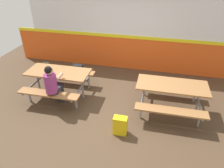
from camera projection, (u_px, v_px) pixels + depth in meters
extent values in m
cube|color=#4C3826|center=(109.00, 108.00, 5.46)|extent=(10.00, 10.00, 0.02)
cube|color=#E55119|center=(126.00, 53.00, 7.19)|extent=(8.00, 0.12, 1.10)
cube|color=yellow|center=(127.00, 37.00, 6.83)|extent=(8.00, 0.03, 0.10)
cube|color=silver|center=(128.00, 13.00, 6.50)|extent=(6.72, 0.12, 1.40)
cube|color=#9E6B3D|center=(58.00, 72.00, 5.62)|extent=(1.69, 0.77, 0.04)
cube|color=#9E6B3D|center=(49.00, 94.00, 5.23)|extent=(1.60, 0.30, 0.04)
cube|color=#9E6B3D|center=(69.00, 71.00, 6.30)|extent=(1.60, 0.30, 0.04)
cube|color=gray|center=(38.00, 81.00, 5.93)|extent=(0.04, 0.04, 0.70)
cube|color=gray|center=(38.00, 80.00, 5.91)|extent=(0.05, 1.55, 0.04)
cube|color=gray|center=(29.00, 95.00, 5.58)|extent=(0.04, 0.04, 0.41)
cube|color=gray|center=(48.00, 77.00, 6.43)|extent=(0.04, 0.04, 0.41)
cube|color=gray|center=(82.00, 87.00, 5.68)|extent=(0.04, 0.04, 0.70)
cube|color=gray|center=(82.00, 85.00, 5.66)|extent=(0.05, 1.55, 0.04)
cube|color=gray|center=(76.00, 102.00, 5.33)|extent=(0.04, 0.04, 0.41)
cube|color=gray|center=(89.00, 82.00, 6.18)|extent=(0.04, 0.04, 0.41)
cube|color=#9E6B3D|center=(172.00, 85.00, 5.03)|extent=(1.69, 0.77, 0.04)
cube|color=#9E6B3D|center=(171.00, 111.00, 4.64)|extent=(1.60, 0.30, 0.04)
cube|color=#9E6B3D|center=(170.00, 83.00, 5.71)|extent=(1.60, 0.30, 0.04)
cube|color=gray|center=(143.00, 95.00, 5.34)|extent=(0.04, 0.04, 0.70)
cube|color=gray|center=(144.00, 93.00, 5.32)|extent=(0.05, 1.55, 0.04)
cube|color=gray|center=(141.00, 111.00, 4.99)|extent=(0.04, 0.04, 0.41)
cube|color=gray|center=(145.00, 89.00, 5.84)|extent=(0.04, 0.04, 0.41)
cube|color=gray|center=(198.00, 101.00, 5.09)|extent=(0.04, 0.04, 0.70)
cube|color=gray|center=(198.00, 100.00, 5.07)|extent=(0.05, 1.55, 0.04)
cube|color=gray|center=(199.00, 119.00, 4.74)|extent=(0.04, 0.04, 0.41)
cube|color=gray|center=(195.00, 95.00, 5.59)|extent=(0.04, 0.04, 0.41)
cylinder|color=#2D2D38|center=(56.00, 94.00, 5.60)|extent=(0.11, 0.11, 0.45)
cylinder|color=#2D2D38|center=(62.00, 95.00, 5.57)|extent=(0.11, 0.11, 0.45)
cube|color=#2D2D38|center=(55.00, 88.00, 5.31)|extent=(0.30, 0.38, 0.12)
cylinder|color=#8C3372|center=(51.00, 83.00, 5.05)|extent=(0.30, 0.30, 0.48)
cylinder|color=tan|center=(49.00, 75.00, 5.19)|extent=(0.08, 0.30, 0.08)
cylinder|color=tan|center=(59.00, 77.00, 5.14)|extent=(0.08, 0.30, 0.08)
sphere|color=tan|center=(49.00, 71.00, 4.90)|extent=(0.20, 0.20, 0.20)
sphere|color=black|center=(48.00, 70.00, 4.85)|extent=(0.18, 0.18, 0.18)
cube|color=yellow|center=(120.00, 126.00, 4.54)|extent=(0.30, 0.18, 0.44)
cube|color=yellow|center=(121.00, 124.00, 4.67)|extent=(0.21, 0.04, 0.19)
cube|color=#3F724C|center=(46.00, 70.00, 6.89)|extent=(0.34, 0.14, 0.36)
torus|color=#3F724C|center=(45.00, 64.00, 6.77)|extent=(0.21, 0.21, 0.02)
cube|color=black|center=(78.00, 71.00, 6.74)|extent=(0.30, 0.18, 0.44)
cube|color=black|center=(80.00, 71.00, 6.87)|extent=(0.21, 0.04, 0.19)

